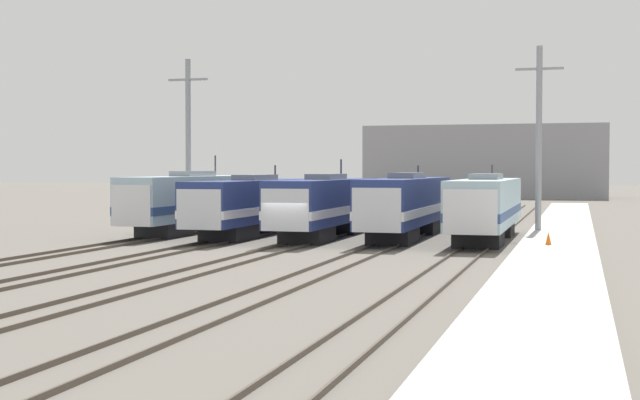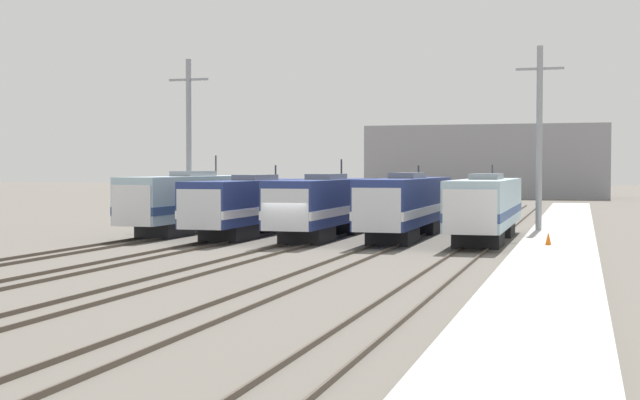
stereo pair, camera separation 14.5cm
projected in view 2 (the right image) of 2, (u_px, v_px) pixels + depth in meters
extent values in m
plane|color=#666059|center=(288.00, 248.00, 48.86)|extent=(400.00, 400.00, 0.00)
cube|color=#4C4238|center=(115.00, 242.00, 51.88)|extent=(0.07, 120.00, 0.15)
cube|color=#4C4238|center=(137.00, 243.00, 51.48)|extent=(0.07, 120.00, 0.15)
cube|color=#4C4238|center=(193.00, 244.00, 50.47)|extent=(0.07, 120.00, 0.15)
cube|color=#4C4238|center=(216.00, 245.00, 50.07)|extent=(0.07, 120.00, 0.15)
cube|color=#4C4238|center=(276.00, 246.00, 49.06)|extent=(0.07, 120.00, 0.15)
cube|color=#4C4238|center=(300.00, 247.00, 48.66)|extent=(0.07, 120.00, 0.15)
cube|color=#4C4238|center=(363.00, 248.00, 47.66)|extent=(0.07, 120.00, 0.15)
cube|color=#4C4238|center=(390.00, 249.00, 47.25)|extent=(0.07, 120.00, 0.15)
cube|color=#4C4238|center=(456.00, 251.00, 46.25)|extent=(0.07, 120.00, 0.15)
cube|color=#4C4238|center=(484.00, 252.00, 45.84)|extent=(0.07, 120.00, 0.15)
cube|color=#232326|center=(165.00, 230.00, 56.55)|extent=(2.34, 3.84, 0.95)
cube|color=#232326|center=(219.00, 222.00, 64.91)|extent=(2.34, 3.84, 0.95)
cube|color=#9EBCCC|center=(194.00, 197.00, 60.67)|extent=(2.75, 17.45, 2.89)
cube|color=navy|center=(194.00, 206.00, 60.69)|extent=(2.79, 17.49, 0.52)
cube|color=silver|center=(138.00, 205.00, 53.11)|extent=(2.53, 1.87, 2.46)
cube|color=black|center=(131.00, 196.00, 52.27)|extent=(2.15, 0.08, 0.69)
cube|color=gray|center=(194.00, 174.00, 60.61)|extent=(1.51, 4.36, 0.35)
cylinder|color=#38383D|center=(216.00, 166.00, 64.27)|extent=(0.12, 0.12, 1.47)
cube|color=black|center=(230.00, 233.00, 53.84)|extent=(2.46, 3.93, 0.95)
cube|color=black|center=(278.00, 224.00, 62.41)|extent=(2.46, 3.93, 0.95)
cube|color=navy|center=(256.00, 200.00, 58.06)|extent=(2.89, 17.89, 2.66)
cube|color=silver|center=(256.00, 209.00, 58.08)|extent=(2.93, 17.93, 0.48)
cube|color=silver|center=(206.00, 209.00, 50.40)|extent=(2.66, 2.08, 2.26)
cube|color=black|center=(199.00, 201.00, 49.46)|extent=(2.26, 0.08, 0.63)
cube|color=slate|center=(256.00, 177.00, 58.01)|extent=(1.59, 4.47, 0.35)
cylinder|color=#38383D|center=(276.00, 172.00, 61.77)|extent=(0.12, 0.12, 0.98)
cube|color=black|center=(307.00, 235.00, 52.27)|extent=(2.52, 3.60, 0.95)
cube|color=black|center=(343.00, 226.00, 60.11)|extent=(2.52, 3.60, 0.95)
cube|color=navy|center=(327.00, 201.00, 56.12)|extent=(2.96, 16.37, 2.73)
cube|color=silver|center=(327.00, 210.00, 56.14)|extent=(3.00, 16.41, 0.49)
cube|color=silver|center=(290.00, 209.00, 49.21)|extent=(2.73, 2.13, 2.32)
cube|color=black|center=(285.00, 201.00, 48.25)|extent=(2.32, 0.08, 0.65)
cube|color=slate|center=(327.00, 177.00, 56.07)|extent=(1.63, 4.09, 0.35)
cylinder|color=#38383D|center=(341.00, 169.00, 59.50)|extent=(0.12, 0.12, 1.31)
cube|color=black|center=(393.00, 235.00, 51.60)|extent=(2.47, 3.85, 0.95)
cube|color=black|center=(420.00, 226.00, 59.98)|extent=(2.47, 3.85, 0.95)
cube|color=navy|center=(407.00, 201.00, 55.72)|extent=(2.91, 17.49, 2.81)
cube|color=silver|center=(407.00, 210.00, 55.74)|extent=(2.95, 17.53, 0.51)
cube|color=silver|center=(381.00, 209.00, 48.32)|extent=(2.68, 2.22, 2.39)
cube|color=black|center=(376.00, 200.00, 47.31)|extent=(2.27, 0.08, 0.67)
cube|color=slate|center=(408.00, 175.00, 55.67)|extent=(1.60, 4.37, 0.35)
cylinder|color=#38383D|center=(418.00, 171.00, 59.35)|extent=(0.12, 0.12, 0.82)
cube|color=#232326|center=(479.00, 238.00, 49.66)|extent=(2.58, 3.60, 0.95)
cube|color=#232326|center=(493.00, 229.00, 57.50)|extent=(2.58, 3.60, 0.95)
cube|color=#9EBCCC|center=(486.00, 202.00, 53.52)|extent=(3.03, 16.37, 2.76)
cube|color=navy|center=(486.00, 211.00, 53.54)|extent=(3.07, 16.41, 0.50)
cube|color=silver|center=(472.00, 211.00, 46.61)|extent=(2.79, 2.13, 2.35)
cube|color=black|center=(470.00, 202.00, 45.64)|extent=(2.37, 0.08, 0.66)
cube|color=gray|center=(487.00, 176.00, 53.46)|extent=(1.67, 4.09, 0.35)
cylinder|color=#38383D|center=(492.00, 172.00, 56.90)|extent=(0.12, 0.12, 0.91)
cylinder|color=gray|center=(189.00, 144.00, 64.37)|extent=(0.39, 0.39, 12.25)
cube|color=gray|center=(189.00, 80.00, 64.21)|extent=(3.04, 0.16, 0.16)
cylinder|color=gray|center=(539.00, 141.00, 57.39)|extent=(0.39, 0.39, 12.25)
cube|color=gray|center=(540.00, 69.00, 57.22)|extent=(3.04, 0.16, 0.16)
cube|color=beige|center=(556.00, 251.00, 44.82)|extent=(4.00, 120.00, 0.38)
cone|color=orange|center=(548.00, 238.00, 46.23)|extent=(0.32, 0.32, 0.68)
cube|color=gray|center=(487.00, 162.00, 136.01)|extent=(35.62, 13.15, 10.83)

